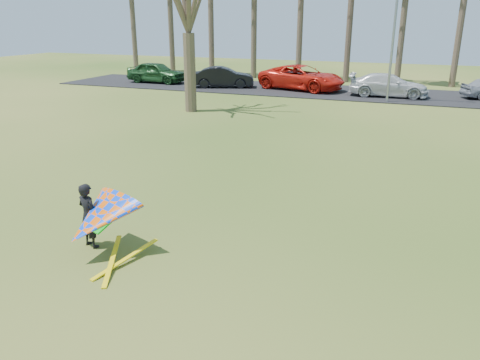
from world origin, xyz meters
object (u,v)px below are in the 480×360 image
(car_2, at_px, (302,77))
(car_3, at_px, (389,85))
(streetlight, at_px, (397,27))
(car_1, at_px, (223,77))
(kite_flyer, at_px, (97,219))
(car_0, at_px, (156,72))

(car_2, xyz_separation_m, car_3, (6.09, -1.00, -0.13))
(streetlight, relative_size, car_3, 1.59)
(streetlight, xyz_separation_m, car_1, (-12.11, 2.15, -3.66))
(car_3, xyz_separation_m, kite_flyer, (-4.10, -24.90, 0.05))
(car_2, height_order, kite_flyer, kite_flyer)
(car_0, bearing_deg, kite_flyer, -150.87)
(car_1, relative_size, kite_flyer, 1.89)
(streetlight, relative_size, car_0, 1.68)
(streetlight, bearing_deg, car_3, 97.86)
(car_0, distance_m, kite_flyer, 28.95)
(car_1, height_order, car_2, car_2)
(car_3, bearing_deg, car_2, 77.48)
(car_1, xyz_separation_m, car_2, (5.73, 0.95, 0.12))
(car_0, bearing_deg, car_3, -91.07)
(car_3, relative_size, kite_flyer, 2.11)
(streetlight, relative_size, kite_flyer, 3.35)
(car_0, relative_size, car_2, 0.77)
(car_2, relative_size, kite_flyer, 2.59)
(streetlight, xyz_separation_m, car_2, (-6.38, 3.09, -3.54))
(car_3, height_order, kite_flyer, kite_flyer)
(streetlight, distance_m, car_2, 7.93)
(streetlight, bearing_deg, car_0, 171.60)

